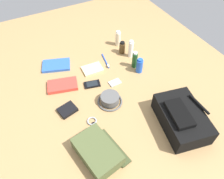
# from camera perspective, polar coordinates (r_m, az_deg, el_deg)

# --- Properties ---
(ground_plane) EXTENTS (2.64, 2.02, 0.02)m
(ground_plane) POSITION_cam_1_polar(r_m,az_deg,el_deg) (1.49, -0.00, -1.33)
(ground_plane) COLOR #9B784A
(ground_plane) RESTS_ON ground
(backpack) EXTENTS (0.39, 0.30, 0.15)m
(backpack) POSITION_cam_1_polar(r_m,az_deg,el_deg) (1.34, 18.09, -7.26)
(backpack) COLOR black
(backpack) RESTS_ON ground_plane
(toiletry_pouch) EXTENTS (0.29, 0.26, 0.09)m
(toiletry_pouch) POSITION_cam_1_polar(r_m,az_deg,el_deg) (1.20, -3.77, -16.23)
(toiletry_pouch) COLOR #47512D
(toiletry_pouch) RESTS_ON ground_plane
(bucket_hat) EXTENTS (0.17, 0.17, 0.06)m
(bucket_hat) POSITION_cam_1_polar(r_m,az_deg,el_deg) (1.41, -0.56, -2.69)
(bucket_hat) COLOR #4F4F4F
(bucket_hat) RESTS_ON ground_plane
(lotion_bottle) EXTENTS (0.04, 0.04, 0.14)m
(lotion_bottle) POSITION_cam_1_polar(r_m,az_deg,el_deg) (1.85, 1.63, 13.48)
(lotion_bottle) COLOR beige
(lotion_bottle) RESTS_ON ground_plane
(cologne_bottle) EXTENTS (0.05, 0.05, 0.10)m
(cologne_bottle) POSITION_cam_1_polar(r_m,az_deg,el_deg) (1.78, 2.74, 11.11)
(cologne_bottle) COLOR #473319
(cologne_bottle) RESTS_ON ground_plane
(toothpaste_tube) EXTENTS (0.04, 0.04, 0.15)m
(toothpaste_tube) POSITION_cam_1_polar(r_m,az_deg,el_deg) (1.73, 5.07, 10.74)
(toothpaste_tube) COLOR white
(toothpaste_tube) RESTS_ON ground_plane
(shampoo_bottle) EXTENTS (0.04, 0.04, 0.14)m
(shampoo_bottle) POSITION_cam_1_polar(r_m,az_deg,el_deg) (1.64, 6.10, 7.89)
(shampoo_bottle) COLOR #19471E
(shampoo_bottle) RESTS_ON ground_plane
(deodorant_spray) EXTENTS (0.05, 0.05, 0.12)m
(deodorant_spray) POSITION_cam_1_polar(r_m,az_deg,el_deg) (1.61, 7.37, 6.34)
(deodorant_spray) COLOR blue
(deodorant_spray) RESTS_ON ground_plane
(paperback_novel) EXTENTS (0.20, 0.24, 0.02)m
(paperback_novel) POSITION_cam_1_polar(r_m,az_deg,el_deg) (1.72, -14.69, 6.27)
(paperback_novel) COLOR blue
(paperback_novel) RESTS_ON ground_plane
(travel_guidebook) EXTENTS (0.17, 0.23, 0.03)m
(travel_guidebook) POSITION_cam_1_polar(r_m,az_deg,el_deg) (1.55, -13.06, 1.09)
(travel_guidebook) COLOR red
(travel_guidebook) RESTS_ON ground_plane
(cell_phone) EXTENTS (0.09, 0.12, 0.01)m
(cell_phone) POSITION_cam_1_polar(r_m,az_deg,el_deg) (1.54, -5.33, 1.41)
(cell_phone) COLOR black
(cell_phone) RESTS_ON ground_plane
(media_player) EXTENTS (0.06, 0.09, 0.01)m
(media_player) POSITION_cam_1_polar(r_m,az_deg,el_deg) (1.54, 0.75, 1.87)
(media_player) COLOR #B7B7BC
(media_player) RESTS_ON ground_plane
(wristwatch) EXTENTS (0.07, 0.06, 0.01)m
(wristwatch) POSITION_cam_1_polar(r_m,az_deg,el_deg) (1.34, -5.33, -8.49)
(wristwatch) COLOR #99999E
(wristwatch) RESTS_ON ground_plane
(toothbrush) EXTENTS (0.18, 0.04, 0.02)m
(toothbrush) POSITION_cam_1_polar(r_m,az_deg,el_deg) (1.71, -1.68, 7.51)
(toothbrush) COLOR blue
(toothbrush) RESTS_ON ground_plane
(wallet) EXTENTS (0.11, 0.13, 0.02)m
(wallet) POSITION_cam_1_polar(r_m,az_deg,el_deg) (1.41, -11.79, -5.41)
(wallet) COLOR black
(wallet) RESTS_ON ground_plane
(notepad) EXTENTS (0.12, 0.15, 0.02)m
(notepad) POSITION_cam_1_polar(r_m,az_deg,el_deg) (1.65, -5.26, 5.48)
(notepad) COLOR beige
(notepad) RESTS_ON ground_plane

